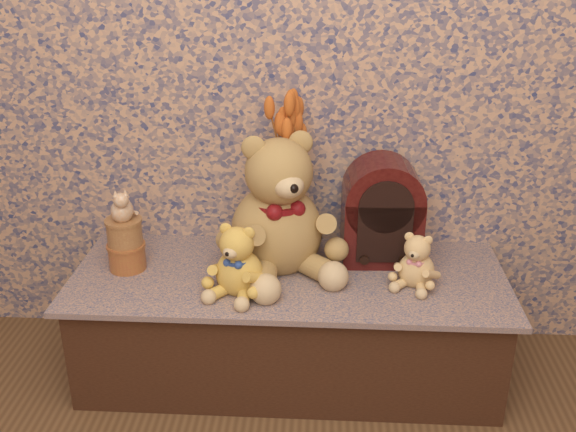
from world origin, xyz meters
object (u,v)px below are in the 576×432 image
teddy_large (277,197)px  ceramic_vase (288,230)px  teddy_small (417,257)px  biscuit_tin_lower (127,257)px  teddy_medium (239,256)px  cat_figurine (121,203)px  cathedral_radio (382,210)px

teddy_large → ceramic_vase: (0.03, 0.09, -0.17)m
teddy_small → ceramic_vase: bearing=179.6°
teddy_small → biscuit_tin_lower: size_ratio=1.58×
teddy_large → teddy_small: (0.47, -0.11, -0.16)m
ceramic_vase → biscuit_tin_lower: size_ratio=1.52×
teddy_small → teddy_large: bearing=-168.7°
ceramic_vase → biscuit_tin_lower: ceramic_vase is taller
teddy_medium → teddy_small: teddy_medium is taller
teddy_medium → cat_figurine: size_ratio=2.10×
teddy_large → biscuit_tin_lower: size_ratio=4.14×
teddy_small → cat_figurine: size_ratio=1.63×
cat_figurine → teddy_large: bearing=-13.2°
teddy_medium → biscuit_tin_lower: size_ratio=2.04×
ceramic_vase → cat_figurine: 0.59m
teddy_large → ceramic_vase: teddy_large is taller
teddy_large → teddy_small: size_ratio=2.62×
cathedral_radio → biscuit_tin_lower: bearing=-174.1°
ceramic_vase → teddy_small: bearing=-24.3°
teddy_medium → teddy_small: 0.59m
ceramic_vase → biscuit_tin_lower: (-0.55, -0.14, -0.05)m
teddy_large → cathedral_radio: (0.36, 0.08, -0.07)m
teddy_large → cat_figurine: teddy_large is taller
teddy_medium → ceramic_vase: (0.14, 0.28, -0.03)m
biscuit_tin_lower → cathedral_radio: bearing=8.4°
teddy_medium → cathedral_radio: size_ratio=0.68×
cathedral_radio → biscuit_tin_lower: 0.90m
teddy_small → ceramic_vase: size_ratio=1.04×
teddy_small → cat_figurine: 1.00m
ceramic_vase → cat_figurine: cat_figurine is taller
teddy_small → cathedral_radio: bearing=144.3°
teddy_large → biscuit_tin_lower: bearing=161.2°
cathedral_radio → biscuit_tin_lower: (-0.88, -0.13, -0.14)m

